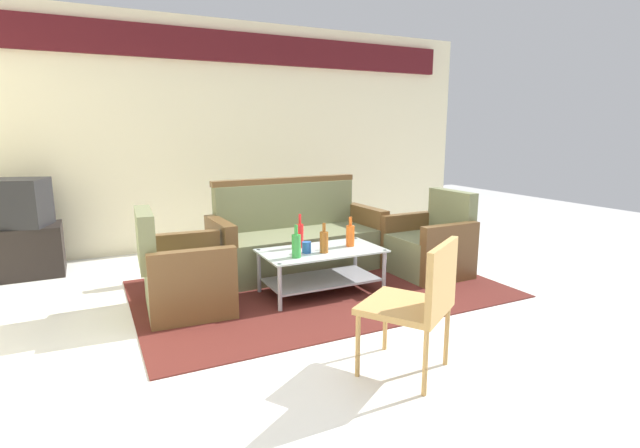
{
  "coord_description": "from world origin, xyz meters",
  "views": [
    {
      "loc": [
        -1.93,
        -3.0,
        1.48
      ],
      "look_at": [
        -0.09,
        0.73,
        0.65
      ],
      "focal_mm": 26.68,
      "sensor_mm": 36.0,
      "label": 1
    }
  ],
  "objects_px": {
    "couch": "(297,242)",
    "coffee_table": "(321,265)",
    "bottle_orange": "(350,235)",
    "television": "(13,203)",
    "wicker_chair": "(420,298)",
    "armchair_right": "(430,247)",
    "bottle_brown": "(324,242)",
    "bottle_red": "(300,235)",
    "bottle_green": "(296,245)",
    "armchair_left": "(183,277)",
    "tv_stand": "(19,252)",
    "cup": "(307,247)"
  },
  "relations": [
    {
      "from": "couch",
      "to": "bottle_orange",
      "type": "bearing_deg",
      "value": 103.96
    },
    {
      "from": "tv_stand",
      "to": "wicker_chair",
      "type": "relative_size",
      "value": 0.95
    },
    {
      "from": "armchair_left",
      "to": "bottle_red",
      "type": "relative_size",
      "value": 2.71
    },
    {
      "from": "bottle_brown",
      "to": "coffee_table",
      "type": "bearing_deg",
      "value": 76.58
    },
    {
      "from": "armchair_right",
      "to": "cup",
      "type": "xyz_separation_m",
      "value": [
        -1.43,
        -0.07,
        0.17
      ]
    },
    {
      "from": "armchair_left",
      "to": "bottle_green",
      "type": "relative_size",
      "value": 3.0
    },
    {
      "from": "armchair_right",
      "to": "tv_stand",
      "type": "relative_size",
      "value": 1.06
    },
    {
      "from": "bottle_green",
      "to": "bottle_brown",
      "type": "relative_size",
      "value": 1.07
    },
    {
      "from": "bottle_brown",
      "to": "cup",
      "type": "xyz_separation_m",
      "value": [
        -0.14,
        0.06,
        -0.05
      ]
    },
    {
      "from": "couch",
      "to": "bottle_orange",
      "type": "xyz_separation_m",
      "value": [
        0.22,
        -0.75,
        0.2
      ]
    },
    {
      "from": "armchair_left",
      "to": "wicker_chair",
      "type": "height_order",
      "value": "armchair_left"
    },
    {
      "from": "bottle_brown",
      "to": "cup",
      "type": "distance_m",
      "value": 0.16
    },
    {
      "from": "bottle_red",
      "to": "bottle_orange",
      "type": "height_order",
      "value": "bottle_red"
    },
    {
      "from": "armchair_left",
      "to": "cup",
      "type": "xyz_separation_m",
      "value": [
        1.04,
        -0.16,
        0.17
      ]
    },
    {
      "from": "bottle_red",
      "to": "tv_stand",
      "type": "distance_m",
      "value": 2.92
    },
    {
      "from": "coffee_table",
      "to": "bottle_orange",
      "type": "height_order",
      "value": "bottle_orange"
    },
    {
      "from": "bottle_green",
      "to": "television",
      "type": "bearing_deg",
      "value": 138.63
    },
    {
      "from": "bottle_orange",
      "to": "wicker_chair",
      "type": "relative_size",
      "value": 0.33
    },
    {
      "from": "bottle_orange",
      "to": "bottle_brown",
      "type": "bearing_deg",
      "value": -161.78
    },
    {
      "from": "couch",
      "to": "armchair_right",
      "type": "relative_size",
      "value": 2.15
    },
    {
      "from": "bottle_orange",
      "to": "television",
      "type": "height_order",
      "value": "television"
    },
    {
      "from": "bottle_orange",
      "to": "tv_stand",
      "type": "distance_m",
      "value": 3.37
    },
    {
      "from": "bottle_brown",
      "to": "wicker_chair",
      "type": "distance_m",
      "value": 1.49
    },
    {
      "from": "armchair_left",
      "to": "bottle_red",
      "type": "height_order",
      "value": "armchair_left"
    },
    {
      "from": "armchair_left",
      "to": "coffee_table",
      "type": "relative_size",
      "value": 0.77
    },
    {
      "from": "bottle_red",
      "to": "bottle_orange",
      "type": "bearing_deg",
      "value": -18.85
    },
    {
      "from": "couch",
      "to": "bottle_green",
      "type": "distance_m",
      "value": 1.0
    },
    {
      "from": "bottle_green",
      "to": "armchair_left",
      "type": "bearing_deg",
      "value": 163.64
    },
    {
      "from": "coffee_table",
      "to": "bottle_orange",
      "type": "distance_m",
      "value": 0.39
    },
    {
      "from": "bottle_green",
      "to": "bottle_orange",
      "type": "xyz_separation_m",
      "value": [
        0.61,
        0.15,
        -0.0
      ]
    },
    {
      "from": "bottle_brown",
      "to": "television",
      "type": "distance_m",
      "value": 3.17
    },
    {
      "from": "armchair_right",
      "to": "bottle_green",
      "type": "distance_m",
      "value": 1.6
    },
    {
      "from": "coffee_table",
      "to": "bottle_green",
      "type": "xyz_separation_m",
      "value": [
        -0.31,
        -0.14,
        0.25
      ]
    },
    {
      "from": "tv_stand",
      "to": "bottle_green",
      "type": "bearing_deg",
      "value": -41.33
    },
    {
      "from": "couch",
      "to": "coffee_table",
      "type": "distance_m",
      "value": 0.76
    },
    {
      "from": "couch",
      "to": "bottle_orange",
      "type": "relative_size",
      "value": 6.6
    },
    {
      "from": "armchair_left",
      "to": "bottle_red",
      "type": "bearing_deg",
      "value": 95.25
    },
    {
      "from": "bottle_red",
      "to": "bottle_orange",
      "type": "xyz_separation_m",
      "value": [
        0.44,
        -0.15,
        -0.01
      ]
    },
    {
      "from": "armchair_left",
      "to": "coffee_table",
      "type": "height_order",
      "value": "armchair_left"
    },
    {
      "from": "couch",
      "to": "tv_stand",
      "type": "relative_size",
      "value": 2.28
    },
    {
      "from": "coffee_table",
      "to": "armchair_right",
      "type": "bearing_deg",
      "value": 1.56
    },
    {
      "from": "couch",
      "to": "tv_stand",
      "type": "height_order",
      "value": "couch"
    },
    {
      "from": "coffee_table",
      "to": "television",
      "type": "distance_m",
      "value": 3.16
    },
    {
      "from": "armchair_left",
      "to": "bottle_orange",
      "type": "bearing_deg",
      "value": 88.95
    },
    {
      "from": "bottle_brown",
      "to": "bottle_red",
      "type": "bearing_deg",
      "value": 114.12
    },
    {
      "from": "bottle_red",
      "to": "bottle_green",
      "type": "bearing_deg",
      "value": -119.18
    },
    {
      "from": "coffee_table",
      "to": "tv_stand",
      "type": "relative_size",
      "value": 1.38
    },
    {
      "from": "couch",
      "to": "bottle_red",
      "type": "height_order",
      "value": "couch"
    },
    {
      "from": "bottle_red",
      "to": "bottle_brown",
      "type": "bearing_deg",
      "value": -65.88
    },
    {
      "from": "couch",
      "to": "armchair_right",
      "type": "distance_m",
      "value": 1.38
    }
  ]
}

